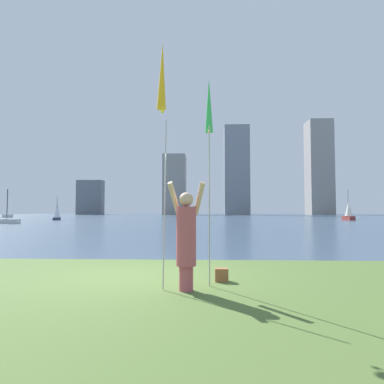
% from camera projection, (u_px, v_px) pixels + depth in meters
% --- Properties ---
extents(ground, '(120.00, 138.00, 0.12)m').
position_uv_depth(ground, '(198.00, 219.00, 58.49)').
color(ground, '#4C662D').
extents(person, '(0.71, 0.53, 1.94)m').
position_uv_depth(person, '(186.00, 237.00, 6.23)').
color(person, '#B24C59').
rests_on(person, ground).
extents(kite_flag_left, '(0.16, 0.81, 4.43)m').
position_uv_depth(kite_flag_left, '(162.00, 82.00, 6.17)').
color(kite_flag_left, '#B2B2B7').
rests_on(kite_flag_left, ground).
extents(kite_flag_right, '(0.16, 0.75, 4.04)m').
position_uv_depth(kite_flag_right, '(209.00, 111.00, 6.94)').
color(kite_flag_right, '#B2B2B7').
rests_on(kite_flag_right, ground).
extents(bag, '(0.26, 0.19, 0.26)m').
position_uv_depth(bag, '(222.00, 275.00, 6.98)').
color(bag, brown).
rests_on(bag, ground).
extents(sailboat_0, '(1.44, 1.84, 5.32)m').
position_uv_depth(sailboat_0, '(8.00, 215.00, 63.59)').
color(sailboat_0, white).
rests_on(sailboat_0, ground).
extents(sailboat_2, '(1.17, 1.84, 3.23)m').
position_uv_depth(sailboat_2, '(57.00, 212.00, 48.39)').
color(sailboat_2, '#333D51').
rests_on(sailboat_2, ground).
extents(sailboat_3, '(1.18, 2.16, 4.17)m').
position_uv_depth(sailboat_3, '(349.00, 212.00, 47.78)').
color(sailboat_3, maroon).
rests_on(sailboat_3, ground).
extents(sailboat_7, '(2.85, 0.90, 3.56)m').
position_uv_depth(sailboat_7, '(7.00, 221.00, 35.87)').
color(sailboat_7, silver).
rests_on(sailboat_7, ground).
extents(skyline_tower_0, '(7.74, 3.49, 10.36)m').
position_uv_depth(skyline_tower_0, '(90.00, 197.00, 105.94)').
color(skyline_tower_0, slate).
rests_on(skyline_tower_0, ground).
extents(skyline_tower_1, '(6.48, 7.77, 17.56)m').
position_uv_depth(skyline_tower_1, '(175.00, 185.00, 103.51)').
color(skyline_tower_1, gray).
rests_on(skyline_tower_1, ground).
extents(skyline_tower_2, '(7.08, 4.83, 25.46)m').
position_uv_depth(skyline_tower_2, '(237.00, 170.00, 99.85)').
color(skyline_tower_2, gray).
rests_on(skyline_tower_2, ground).
extents(skyline_tower_3, '(6.69, 7.19, 27.42)m').
position_uv_depth(skyline_tower_3, '(319.00, 168.00, 102.11)').
color(skyline_tower_3, gray).
rests_on(skyline_tower_3, ground).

